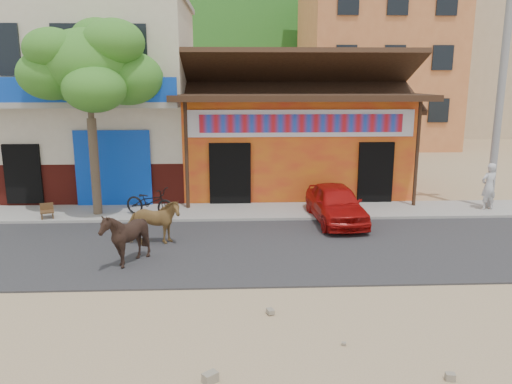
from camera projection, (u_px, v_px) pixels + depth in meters
ground at (248, 289)px, 10.42m from camera, size 120.00×120.00×0.00m
road at (245, 249)px, 12.85m from camera, size 60.00×5.00×0.04m
sidewalk at (243, 212)px, 16.25m from camera, size 60.00×2.00×0.12m
dance_club at (291, 143)px, 19.85m from camera, size 8.00×6.00×3.60m
cafe_building at (97, 100)px, 19.16m from camera, size 7.00×6.00×7.00m
apartment_front at (373, 53)px, 32.87m from camera, size 9.00×9.00×12.00m
apartment_rear at (465, 70)px, 39.33m from camera, size 8.00×8.00×10.00m
hillside at (235, 28)px, 75.99m from camera, size 100.00×40.00×24.00m
tree at (91, 118)px, 15.19m from camera, size 3.00×3.00×6.00m
utility_pole at (502, 85)px, 15.71m from camera, size 0.24×0.24×8.00m
cow_tan at (153, 222)px, 13.00m from camera, size 1.45×0.74×1.19m
cow_dark at (125, 238)px, 11.52m from camera, size 1.47×1.38×1.34m
red_car at (336, 203)px, 15.08m from camera, size 1.58×3.47×1.15m
scooter at (150, 202)px, 15.44m from camera, size 1.82×1.28×0.91m
pedestrian at (489, 186)px, 16.18m from camera, size 0.63×0.50×1.53m
cafe_chair_right at (46, 205)px, 15.21m from camera, size 0.50×0.50×0.83m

